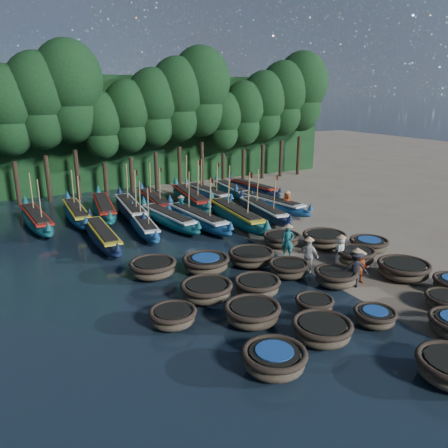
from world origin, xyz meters
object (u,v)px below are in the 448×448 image
coracle_7 (375,317)px  long_boat_16 (233,190)px  long_boat_7 (263,211)px  coracle_17 (289,268)px  coracle_14 (404,269)px  coracle_11 (252,313)px  fisherman_3 (356,268)px  coracle_20 (153,268)px  long_boat_11 (104,208)px  long_boat_5 (197,218)px  long_boat_12 (131,209)px  long_boat_2 (102,236)px  long_boat_4 (169,218)px  coracle_8 (446,301)px  coracle_6 (322,330)px  coracle_13 (336,277)px  long_boat_17 (253,188)px  coracle_24 (324,239)px  long_boat_3 (143,225)px  coracle_21 (206,263)px  coracle_23 (281,239)px  fisherman_2 (360,266)px  long_boat_8 (270,204)px  fisherman_5 (181,207)px  coracle_5 (274,359)px  long_boat_14 (190,198)px  fisherman_4 (308,254)px  long_boat_6 (235,215)px  coracle_19 (369,244)px  fisherman_1 (288,240)px  coracle_18 (355,256)px  fisherman_0 (341,249)px  fisherman_6 (287,202)px  coracle_22 (251,257)px  long_boat_15 (207,193)px  long_boat_9 (36,219)px

coracle_7 → long_boat_16: bearing=74.3°
long_boat_7 → coracle_17: bearing=-110.1°
coracle_7 → coracle_14: coracle_14 is taller
coracle_11 → fisherman_3: bearing=5.7°
coracle_20 → long_boat_11: 12.16m
coracle_7 → long_boat_5: bearing=91.6°
long_boat_5 → long_boat_12: size_ratio=0.98×
long_boat_2 → long_boat_4: size_ratio=1.00×
coracle_8 → long_boat_16: long_boat_16 is taller
coracle_8 → coracle_6: bearing=174.5°
coracle_13 → long_boat_17: (6.96, 17.96, 0.04)m
coracle_24 → long_boat_3: long_boat_3 is taller
long_boat_12 → coracle_21: bearing=-83.5°
coracle_23 → long_boat_5: 6.42m
coracle_7 → fisherman_2: 4.02m
long_boat_8 → fisherman_5: fisherman_5 is taller
coracle_5 → long_boat_14: (6.57, 20.68, 0.14)m
coracle_5 → long_boat_2: bearing=96.6°
coracle_6 → coracle_7: size_ratio=1.27×
fisherman_3 → long_boat_11: bearing=-26.1°
fisherman_2 → fisherman_4: fisherman_4 is taller
long_boat_16 → long_boat_17: bearing=7.7°
long_boat_6 → long_boat_3: bearing=172.6°
long_boat_6 → long_boat_17: bearing=54.6°
coracle_21 → coracle_19: bearing=-11.2°
coracle_11 → fisherman_4: 5.92m
fisherman_3 → long_boat_8: bearing=-65.9°
long_boat_8 → fisherman_2: 13.23m
long_boat_5 → fisherman_1: size_ratio=4.09×
coracle_7 → fisherman_2: fisherman_2 is taller
coracle_18 → long_boat_4: size_ratio=0.27×
coracle_14 → fisherman_0: (-1.42, 2.81, 0.38)m
coracle_21 → long_boat_8: 12.44m
coracle_21 → long_boat_2: 7.51m
fisherman_5 → fisherman_6: size_ratio=0.96×
coracle_7 → fisherman_5: fisherman_5 is taller
coracle_22 → long_boat_12: long_boat_12 is taller
fisherman_1 → coracle_6: bearing=-76.3°
coracle_18 → long_boat_11: (-9.06, 15.64, 0.09)m
fisherman_6 → fisherman_3: bearing=-45.7°
coracle_19 → fisherman_4: bearing=-172.6°
coracle_13 → coracle_6: bearing=-138.2°
coracle_7 → long_boat_15: long_boat_15 is taller
long_boat_7 → long_boat_15: long_boat_7 is taller
coracle_7 → coracle_11: coracle_11 is taller
long_boat_11 → coracle_21: bearing=-73.7°
long_boat_5 → long_boat_17: long_boat_5 is taller
coracle_24 → long_boat_3: bearing=136.9°
coracle_14 → long_boat_9: 22.53m
coracle_8 → coracle_13: 4.59m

